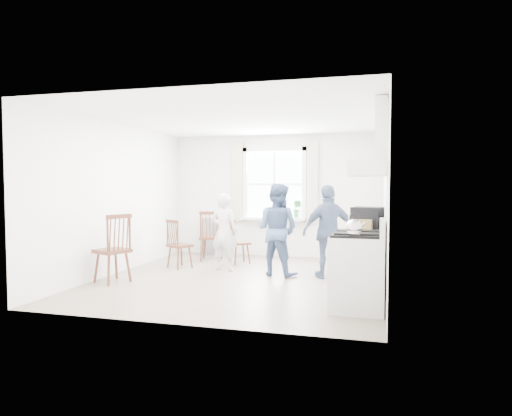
# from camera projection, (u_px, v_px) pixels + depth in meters

# --- Properties ---
(room_shell) EXTENTS (4.62, 5.12, 2.64)m
(room_shell) POSITION_uv_depth(u_px,v_px,m) (241.00, 200.00, 7.38)
(room_shell) COLOR gray
(room_shell) RESTS_ON ground
(window_assembly) EXTENTS (1.88, 0.24, 1.70)m
(window_assembly) POSITION_uv_depth(u_px,v_px,m) (274.00, 188.00, 9.74)
(window_assembly) COLOR white
(window_assembly) RESTS_ON room_shell
(range_hood) EXTENTS (0.45, 0.76, 0.94)m
(range_hood) POSITION_uv_depth(u_px,v_px,m) (372.00, 155.00, 5.51)
(range_hood) COLOR white
(range_hood) RESTS_ON room_shell
(shelf_unit) EXTENTS (0.40, 0.30, 0.80)m
(shelf_unit) POSITION_uv_depth(u_px,v_px,m) (211.00, 236.00, 10.04)
(shelf_unit) COLOR slate
(shelf_unit) RESTS_ON ground
(gas_stove) EXTENTS (0.68, 0.76, 1.12)m
(gas_stove) POSITION_uv_depth(u_px,v_px,m) (357.00, 271.00, 5.63)
(gas_stove) COLOR silver
(gas_stove) RESTS_ON ground
(kettle) EXTENTS (0.19, 0.19, 0.27)m
(kettle) POSITION_uv_depth(u_px,v_px,m) (354.00, 227.00, 5.39)
(kettle) COLOR silver
(kettle) RESTS_ON gas_stove
(low_cabinet) EXTENTS (0.50, 0.55, 0.90)m
(low_cabinet) POSITION_uv_depth(u_px,v_px,m) (365.00, 264.00, 6.29)
(low_cabinet) COLOR white
(low_cabinet) RESTS_ON ground
(stereo_stack) EXTENTS (0.45, 0.43, 0.34)m
(stereo_stack) POSITION_uv_depth(u_px,v_px,m) (367.00, 219.00, 6.24)
(stereo_stack) COLOR black
(stereo_stack) RESTS_ON low_cabinet
(cardboard_box) EXTENTS (0.32, 0.26, 0.18)m
(cardboard_box) POSITION_uv_depth(u_px,v_px,m) (363.00, 226.00, 6.13)
(cardboard_box) COLOR #9B814B
(cardboard_box) RESTS_ON low_cabinet
(windsor_chair_a) EXTENTS (0.51, 0.50, 1.02)m
(windsor_chair_a) POSITION_uv_depth(u_px,v_px,m) (210.00, 230.00, 9.17)
(windsor_chair_a) COLOR #4D2618
(windsor_chair_a) RESTS_ON ground
(windsor_chair_b) EXTENTS (0.52, 0.52, 0.91)m
(windsor_chair_b) POSITION_uv_depth(u_px,v_px,m) (175.00, 238.00, 8.37)
(windsor_chair_b) COLOR #4D2618
(windsor_chair_b) RESTS_ON ground
(windsor_chair_c) EXTENTS (0.60, 0.61, 1.10)m
(windsor_chair_c) POSITION_uv_depth(u_px,v_px,m) (116.00, 241.00, 7.11)
(windsor_chair_c) COLOR #4D2618
(windsor_chair_c) RESTS_ON ground
(person_left) EXTENTS (0.57, 0.57, 1.39)m
(person_left) POSITION_uv_depth(u_px,v_px,m) (224.00, 232.00, 8.16)
(person_left) COLOR silver
(person_left) RESTS_ON ground
(person_mid) EXTENTS (0.94, 0.94, 1.56)m
(person_mid) POSITION_uv_depth(u_px,v_px,m) (277.00, 230.00, 7.74)
(person_mid) COLOR #44597F
(person_mid) RESTS_ON ground
(person_right) EXTENTS (1.23, 1.23, 1.54)m
(person_right) POSITION_uv_depth(u_px,v_px,m) (329.00, 231.00, 7.52)
(person_right) COLOR navy
(person_right) RESTS_ON ground
(potted_plant) EXTENTS (0.27, 0.27, 0.37)m
(potted_plant) POSITION_uv_depth(u_px,v_px,m) (297.00, 209.00, 9.54)
(potted_plant) COLOR #2E6734
(potted_plant) RESTS_ON window_assembly
(windsor_chair_d) EXTENTS (0.51, 0.51, 0.88)m
(windsor_chair_d) POSITION_uv_depth(u_px,v_px,m) (235.00, 236.00, 8.87)
(windsor_chair_d) COLOR #4D2618
(windsor_chair_d) RESTS_ON ground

